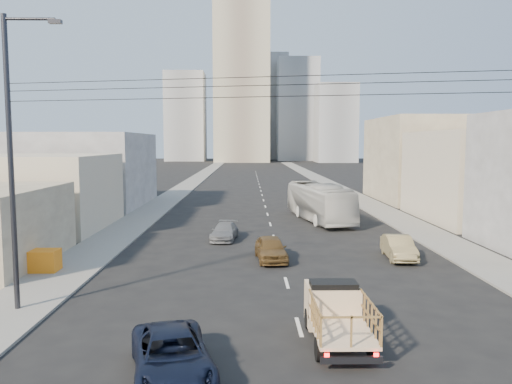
{
  "coord_description": "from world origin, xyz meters",
  "views": [
    {
      "loc": [
        -1.94,
        -16.28,
        6.95
      ],
      "look_at": [
        -1.35,
        18.76,
        3.5
      ],
      "focal_mm": 35.0,
      "sensor_mm": 36.0,
      "label": 1
    }
  ],
  "objects_px": {
    "sedan_brown": "(271,249)",
    "sedan_grey": "(225,232)",
    "flatbed_pickup": "(337,311)",
    "sedan_tan": "(399,247)",
    "navy_pickup": "(172,356)",
    "crate_stack": "(41,260)",
    "streetlamp_left": "(13,156)",
    "city_bus": "(319,202)"
  },
  "relations": [
    {
      "from": "streetlamp_left",
      "to": "sedan_tan",
      "type": "bearing_deg",
      "value": 26.06
    },
    {
      "from": "navy_pickup",
      "to": "sedan_tan",
      "type": "relative_size",
      "value": 1.15
    },
    {
      "from": "sedan_brown",
      "to": "navy_pickup",
      "type": "bearing_deg",
      "value": -108.52
    },
    {
      "from": "sedan_brown",
      "to": "city_bus",
      "type": "bearing_deg",
      "value": 66.87
    },
    {
      "from": "navy_pickup",
      "to": "city_bus",
      "type": "xyz_separation_m",
      "value": [
        8.68,
        30.05,
        1.0
      ]
    },
    {
      "from": "flatbed_pickup",
      "to": "streetlamp_left",
      "type": "bearing_deg",
      "value": 165.06
    },
    {
      "from": "sedan_brown",
      "to": "sedan_grey",
      "type": "relative_size",
      "value": 1.02
    },
    {
      "from": "city_bus",
      "to": "sedan_grey",
      "type": "bearing_deg",
      "value": -142.45
    },
    {
      "from": "flatbed_pickup",
      "to": "sedan_tan",
      "type": "relative_size",
      "value": 1.05
    },
    {
      "from": "sedan_brown",
      "to": "sedan_grey",
      "type": "distance_m",
      "value": 7.08
    },
    {
      "from": "navy_pickup",
      "to": "sedan_brown",
      "type": "height_order",
      "value": "sedan_brown"
    },
    {
      "from": "navy_pickup",
      "to": "crate_stack",
      "type": "distance_m",
      "value": 14.99
    },
    {
      "from": "sedan_brown",
      "to": "streetlamp_left",
      "type": "relative_size",
      "value": 0.35
    },
    {
      "from": "navy_pickup",
      "to": "city_bus",
      "type": "bearing_deg",
      "value": 59.66
    },
    {
      "from": "sedan_brown",
      "to": "crate_stack",
      "type": "relative_size",
      "value": 2.33
    },
    {
      "from": "flatbed_pickup",
      "to": "sedan_grey",
      "type": "xyz_separation_m",
      "value": [
        -4.81,
        18.55,
        -0.5
      ]
    },
    {
      "from": "navy_pickup",
      "to": "city_bus",
      "type": "relative_size",
      "value": 0.4
    },
    {
      "from": "flatbed_pickup",
      "to": "crate_stack",
      "type": "distance_m",
      "value": 17.06
    },
    {
      "from": "crate_stack",
      "to": "navy_pickup",
      "type": "bearing_deg",
      "value": -54.03
    },
    {
      "from": "sedan_tan",
      "to": "sedan_grey",
      "type": "distance_m",
      "value": 12.38
    },
    {
      "from": "navy_pickup",
      "to": "streetlamp_left",
      "type": "xyz_separation_m",
      "value": [
        -7.2,
        6.04,
        5.76
      ]
    },
    {
      "from": "sedan_brown",
      "to": "sedan_tan",
      "type": "height_order",
      "value": "sedan_brown"
    },
    {
      "from": "sedan_brown",
      "to": "streetlamp_left",
      "type": "distance_m",
      "value": 15.08
    },
    {
      "from": "city_bus",
      "to": "sedan_tan",
      "type": "distance_m",
      "value": 15.21
    },
    {
      "from": "sedan_tan",
      "to": "streetlamp_left",
      "type": "xyz_separation_m",
      "value": [
        -18.54,
        -9.06,
        5.74
      ]
    },
    {
      "from": "crate_stack",
      "to": "sedan_brown",
      "type": "bearing_deg",
      "value": 12.26
    },
    {
      "from": "navy_pickup",
      "to": "sedan_grey",
      "type": "distance_m",
      "value": 21.24
    },
    {
      "from": "sedan_grey",
      "to": "streetlamp_left",
      "type": "xyz_separation_m",
      "value": [
        -7.78,
        -15.19,
        5.84
      ]
    },
    {
      "from": "sedan_tan",
      "to": "crate_stack",
      "type": "xyz_separation_m",
      "value": [
        -20.14,
        -2.97,
        -0.0
      ]
    },
    {
      "from": "streetlamp_left",
      "to": "crate_stack",
      "type": "relative_size",
      "value": 6.67
    },
    {
      "from": "flatbed_pickup",
      "to": "streetlamp_left",
      "type": "xyz_separation_m",
      "value": [
        -12.59,
        3.36,
        5.34
      ]
    },
    {
      "from": "sedan_grey",
      "to": "crate_stack",
      "type": "xyz_separation_m",
      "value": [
        -9.39,
        -9.1,
        0.09
      ]
    },
    {
      "from": "sedan_brown",
      "to": "flatbed_pickup",
      "type": "bearing_deg",
      "value": -86.51
    },
    {
      "from": "city_bus",
      "to": "streetlamp_left",
      "type": "height_order",
      "value": "streetlamp_left"
    },
    {
      "from": "flatbed_pickup",
      "to": "sedan_tan",
      "type": "height_order",
      "value": "flatbed_pickup"
    },
    {
      "from": "flatbed_pickup",
      "to": "streetlamp_left",
      "type": "distance_m",
      "value": 14.09
    },
    {
      "from": "navy_pickup",
      "to": "crate_stack",
      "type": "height_order",
      "value": "navy_pickup"
    },
    {
      "from": "sedan_grey",
      "to": "crate_stack",
      "type": "distance_m",
      "value": 13.07
    },
    {
      "from": "streetlamp_left",
      "to": "crate_stack",
      "type": "bearing_deg",
      "value": 104.77
    },
    {
      "from": "flatbed_pickup",
      "to": "city_bus",
      "type": "xyz_separation_m",
      "value": [
        3.28,
        27.37,
        0.57
      ]
    },
    {
      "from": "navy_pickup",
      "to": "sedan_brown",
      "type": "bearing_deg",
      "value": 62.02
    },
    {
      "from": "sedan_brown",
      "to": "streetlamp_left",
      "type": "xyz_separation_m",
      "value": [
        -10.83,
        -8.79,
        5.72
      ]
    }
  ]
}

